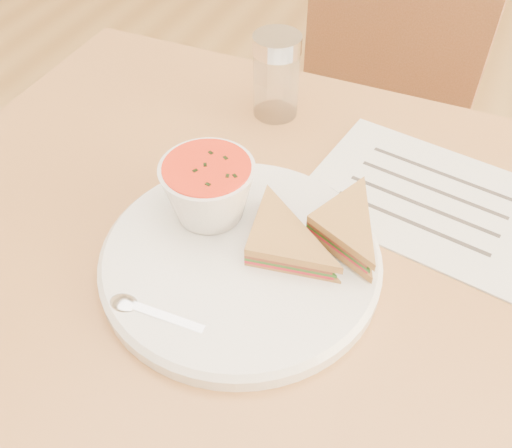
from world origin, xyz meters
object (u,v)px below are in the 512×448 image
at_px(dining_table, 287,395).
at_px(plate, 241,260).
at_px(chair_far, 343,188).
at_px(soup_bowl, 209,193).
at_px(condiment_shaker, 276,76).

distance_m(dining_table, plate, 0.39).
bearing_deg(plate, chair_far, 90.76).
xyz_separation_m(chair_far, soup_bowl, (-0.05, -0.49, 0.39)).
relative_size(chair_far, soup_bowl, 7.74).
xyz_separation_m(chair_far, plate, (0.01, -0.54, 0.34)).
bearing_deg(soup_bowl, dining_table, 8.70).
distance_m(chair_far, condiment_shaker, 0.47).
height_order(dining_table, chair_far, chair_far).
bearing_deg(chair_far, plate, 97.89).
relative_size(plate, condiment_shaker, 2.57).
height_order(chair_far, plate, chair_far).
xyz_separation_m(dining_table, chair_far, (-0.06, 0.48, 0.04)).
distance_m(dining_table, condiment_shaker, 0.51).
relative_size(chair_far, plate, 2.66).
bearing_deg(soup_bowl, condiment_shaker, 93.75).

